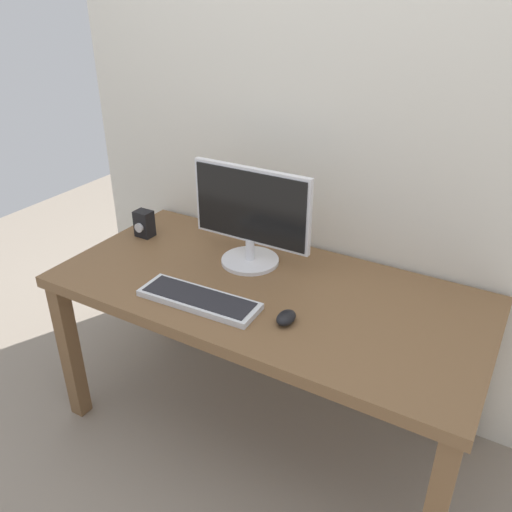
{
  "coord_description": "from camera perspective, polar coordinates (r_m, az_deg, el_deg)",
  "views": [
    {
      "loc": [
        0.82,
        -1.49,
        1.75
      ],
      "look_at": [
        -0.05,
        0.0,
        0.84
      ],
      "focal_mm": 36.84,
      "sensor_mm": 36.0,
      "label": 1
    }
  ],
  "objects": [
    {
      "name": "audio_controller",
      "position": [
        2.41,
        -12.06,
        3.44
      ],
      "size": [
        0.08,
        0.07,
        0.12
      ],
      "color": "black",
      "rests_on": "desk"
    },
    {
      "name": "mouse",
      "position": [
        1.79,
        3.29,
        -6.7
      ],
      "size": [
        0.06,
        0.09,
        0.04
      ],
      "primitive_type": "ellipsoid",
      "rotation": [
        0.0,
        0.0,
        0.0
      ],
      "color": "black",
      "rests_on": "desk"
    },
    {
      "name": "monitor",
      "position": [
        2.07,
        -0.57,
        4.39
      ],
      "size": [
        0.51,
        0.24,
        0.4
      ],
      "color": "silver",
      "rests_on": "desk"
    },
    {
      "name": "keyboard_primary",
      "position": [
        1.9,
        -6.21,
        -4.7
      ],
      "size": [
        0.46,
        0.16,
        0.03
      ],
      "color": "silver",
      "rests_on": "desk"
    },
    {
      "name": "ground_plane",
      "position": [
        2.44,
        0.98,
        -17.9
      ],
      "size": [
        6.0,
        6.0,
        0.0
      ],
      "primitive_type": "plane",
      "color": "gray"
    },
    {
      "name": "wall_back",
      "position": [
        2.1,
        7.53,
        20.9
      ],
      "size": [
        2.36,
        0.04,
        3.0
      ],
      "primitive_type": "cube",
      "color": "silver",
      "rests_on": "ground_plane"
    },
    {
      "name": "desk",
      "position": [
        2.03,
        1.13,
        -5.34
      ],
      "size": [
        1.64,
        0.78,
        0.72
      ],
      "color": "brown",
      "rests_on": "ground_plane"
    }
  ]
}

